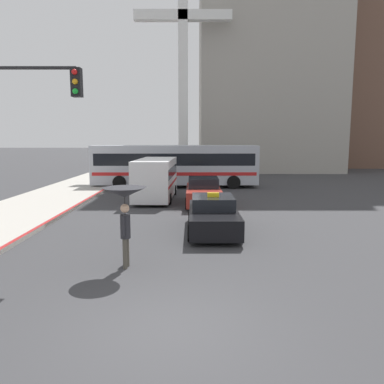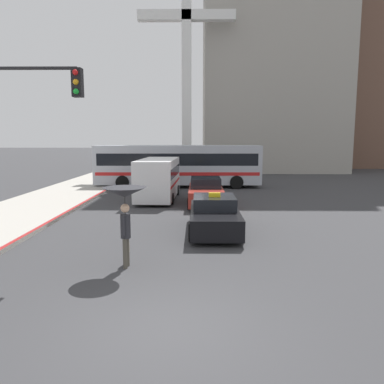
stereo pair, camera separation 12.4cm
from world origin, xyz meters
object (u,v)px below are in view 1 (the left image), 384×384
at_px(sedan_red, 205,192).
at_px(monument_cross, 185,51).
at_px(pedestrian_with_umbrella, 126,201).
at_px(city_bus, 177,164).
at_px(ambulance_van, 157,177).
at_px(taxi, 214,215).
at_px(traffic_light, 16,122).

xyz_separation_m(sedan_red, monument_cross, (-1.46, 16.70, 11.07)).
distance_m(pedestrian_with_umbrella, monument_cross, 28.54).
height_order(city_bus, monument_cross, monument_cross).
xyz_separation_m(ambulance_van, city_bus, (0.87, 5.84, 0.39)).
xyz_separation_m(sedan_red, ambulance_van, (-2.74, 1.80, 0.64)).
distance_m(taxi, city_bus, 13.83).
xyz_separation_m(pedestrian_with_umbrella, monument_cross, (0.97, 26.76, 9.87)).
relative_size(sedan_red, pedestrian_with_umbrella, 2.03).
xyz_separation_m(taxi, pedestrian_with_umbrella, (-2.62, -4.07, 1.24)).
height_order(sedan_red, ambulance_van, ambulance_van).
relative_size(taxi, pedestrian_with_umbrella, 1.97).
bearing_deg(taxi, pedestrian_with_umbrella, 57.20).
distance_m(sedan_red, monument_cross, 20.09).
bearing_deg(taxi, city_bus, -81.40).
relative_size(ambulance_van, pedestrian_with_umbrella, 2.62).
bearing_deg(ambulance_van, sedan_red, 148.68).
bearing_deg(monument_cross, sedan_red, -85.00).
relative_size(taxi, sedan_red, 0.97).
distance_m(sedan_red, city_bus, 7.93).
bearing_deg(city_bus, traffic_light, -13.52).
bearing_deg(taxi, monument_cross, -85.84).
distance_m(taxi, traffic_light, 7.51).
relative_size(sedan_red, ambulance_van, 0.78).
distance_m(pedestrian_with_umbrella, traffic_light, 4.03).
bearing_deg(pedestrian_with_umbrella, ambulance_van, 6.77).
bearing_deg(ambulance_van, taxi, 112.57).
xyz_separation_m(taxi, monument_cross, (-1.65, 22.69, 11.11)).
relative_size(sedan_red, traffic_light, 0.78).
distance_m(ambulance_van, traffic_light, 11.67).
xyz_separation_m(sedan_red, traffic_light, (-5.72, -9.16, 3.34)).
bearing_deg(traffic_light, monument_cross, 80.64).
bearing_deg(monument_cross, ambulance_van, -94.90).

